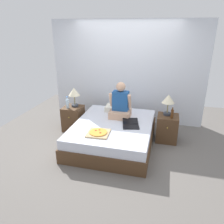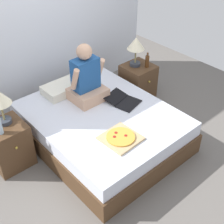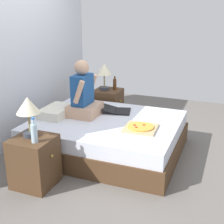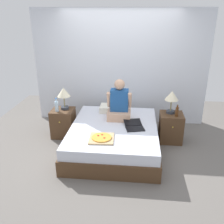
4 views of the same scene
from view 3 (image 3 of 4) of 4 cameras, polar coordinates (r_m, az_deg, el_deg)
ground_plane at (r=4.43m, az=-1.01°, el=-7.07°), size 5.82×5.82×0.00m
wall_back at (r=4.72m, az=-16.75°, el=9.74°), size 3.82×0.12×2.50m
bed at (r=4.33m, az=-1.03°, el=-4.34°), size 1.61×2.00×0.47m
nightstand_left at (r=3.64m, az=-14.00°, el=-8.78°), size 0.44×0.47×0.57m
lamp_on_left_nightstand at (r=3.46m, az=-15.10°, el=0.70°), size 0.26×0.26×0.45m
water_bottle at (r=3.36m, az=-14.05°, el=-3.66°), size 0.07×0.07×0.28m
nightstand_right at (r=5.41m, az=-0.76°, el=1.15°), size 0.44×0.47×0.57m
lamp_on_right_nightstand at (r=5.24m, az=-1.43°, el=7.50°), size 0.26×0.26×0.45m
beer_bottle at (r=5.33m, az=0.50°, el=5.16°), size 0.06×0.06×0.23m
pillow at (r=4.46m, az=-10.09°, el=0.11°), size 0.52×0.34×0.12m
person_seated at (r=4.36m, az=-5.24°, el=3.04°), size 0.47×0.40×0.78m
laptop at (r=4.55m, az=1.10°, el=0.30°), size 0.41×0.48×0.07m
pizza_box at (r=3.94m, az=5.25°, el=-2.88°), size 0.42×0.42×0.05m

